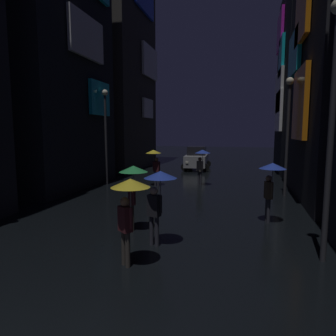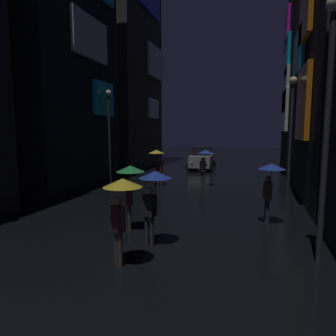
{
  "view_description": "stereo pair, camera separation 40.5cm",
  "coord_description": "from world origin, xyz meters",
  "px_view_note": "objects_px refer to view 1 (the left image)",
  "views": [
    {
      "loc": [
        3.08,
        -2.27,
        3.19
      ],
      "look_at": [
        0.0,
        9.55,
        1.68
      ],
      "focal_mm": 32.0,
      "sensor_mm": 36.0,
      "label": 1
    },
    {
      "loc": [
        3.47,
        -2.16,
        3.19
      ],
      "look_at": [
        0.0,
        9.55,
        1.68
      ],
      "focal_mm": 32.0,
      "sensor_mm": 36.0,
      "label": 2
    }
  ],
  "objects_px": {
    "pedestrian_foreground_right_blue": "(271,176)",
    "streetlamp_left_far": "(106,126)",
    "pedestrian_midstreet_left_yellow": "(129,198)",
    "streetlamp_right_far": "(288,123)",
    "pedestrian_far_right_green": "(133,180)",
    "streetlamp_right_near": "(333,105)",
    "pedestrian_midstreet_centre_blue": "(202,157)",
    "car_distant": "(197,158)",
    "pedestrian_foreground_left_yellow": "(155,158)",
    "pedestrian_near_crossing_blue": "(158,187)"
  },
  "relations": [
    {
      "from": "pedestrian_far_right_green",
      "to": "streetlamp_right_near",
      "type": "bearing_deg",
      "value": -9.94
    },
    {
      "from": "pedestrian_foreground_right_blue",
      "to": "streetlamp_left_far",
      "type": "relative_size",
      "value": 0.38
    },
    {
      "from": "streetlamp_right_near",
      "to": "pedestrian_foreground_right_blue",
      "type": "bearing_deg",
      "value": 109.95
    },
    {
      "from": "pedestrian_foreground_left_yellow",
      "to": "streetlamp_right_far",
      "type": "distance_m",
      "value": 7.33
    },
    {
      "from": "pedestrian_foreground_right_blue",
      "to": "streetlamp_left_far",
      "type": "height_order",
      "value": "streetlamp_left_far"
    },
    {
      "from": "pedestrian_far_right_green",
      "to": "pedestrian_midstreet_left_yellow",
      "type": "xyz_separation_m",
      "value": [
        0.85,
        -2.44,
        0.0
      ]
    },
    {
      "from": "pedestrian_midstreet_left_yellow",
      "to": "car_distant",
      "type": "distance_m",
      "value": 18.61
    },
    {
      "from": "pedestrian_midstreet_centre_blue",
      "to": "streetlamp_left_far",
      "type": "height_order",
      "value": "streetlamp_left_far"
    },
    {
      "from": "pedestrian_far_right_green",
      "to": "pedestrian_midstreet_left_yellow",
      "type": "bearing_deg",
      "value": -70.8
    },
    {
      "from": "pedestrian_midstreet_centre_blue",
      "to": "pedestrian_foreground_right_blue",
      "type": "distance_m",
      "value": 7.41
    },
    {
      "from": "pedestrian_near_crossing_blue",
      "to": "pedestrian_midstreet_centre_blue",
      "type": "bearing_deg",
      "value": 91.21
    },
    {
      "from": "pedestrian_midstreet_centre_blue",
      "to": "car_distant",
      "type": "bearing_deg",
      "value": 101.27
    },
    {
      "from": "pedestrian_foreground_right_blue",
      "to": "pedestrian_midstreet_centre_blue",
      "type": "bearing_deg",
      "value": 116.85
    },
    {
      "from": "pedestrian_foreground_left_yellow",
      "to": "streetlamp_right_near",
      "type": "height_order",
      "value": "streetlamp_right_near"
    },
    {
      "from": "streetlamp_right_far",
      "to": "pedestrian_far_right_green",
      "type": "bearing_deg",
      "value": -128.05
    },
    {
      "from": "streetlamp_left_far",
      "to": "pedestrian_foreground_right_blue",
      "type": "bearing_deg",
      "value": -32.37
    },
    {
      "from": "pedestrian_foreground_left_yellow",
      "to": "streetlamp_left_far",
      "type": "relative_size",
      "value": 0.38
    },
    {
      "from": "pedestrian_midstreet_centre_blue",
      "to": "pedestrian_midstreet_left_yellow",
      "type": "height_order",
      "value": "same"
    },
    {
      "from": "pedestrian_far_right_green",
      "to": "streetlamp_right_near",
      "type": "xyz_separation_m",
      "value": [
        5.33,
        -0.93,
        2.11
      ]
    },
    {
      "from": "streetlamp_right_near",
      "to": "streetlamp_right_far",
      "type": "bearing_deg",
      "value": 90.0
    },
    {
      "from": "streetlamp_left_far",
      "to": "pedestrian_midstreet_left_yellow",
      "type": "bearing_deg",
      "value": -61.3
    },
    {
      "from": "pedestrian_near_crossing_blue",
      "to": "streetlamp_right_near",
      "type": "bearing_deg",
      "value": 1.15
    },
    {
      "from": "streetlamp_right_near",
      "to": "car_distant",
      "type": "bearing_deg",
      "value": 109.1
    },
    {
      "from": "pedestrian_midstreet_centre_blue",
      "to": "pedestrian_midstreet_left_yellow",
      "type": "xyz_separation_m",
      "value": [
        -0.08,
        -11.02,
        0.0
      ]
    },
    {
      "from": "pedestrian_midstreet_centre_blue",
      "to": "pedestrian_far_right_green",
      "type": "distance_m",
      "value": 8.63
    },
    {
      "from": "pedestrian_foreground_left_yellow",
      "to": "pedestrian_far_right_green",
      "type": "height_order",
      "value": "same"
    },
    {
      "from": "pedestrian_foreground_right_blue",
      "to": "pedestrian_foreground_left_yellow",
      "type": "xyz_separation_m",
      "value": [
        -5.97,
        5.78,
        0.0
      ]
    },
    {
      "from": "pedestrian_midstreet_left_yellow",
      "to": "streetlamp_left_far",
      "type": "xyz_separation_m",
      "value": [
        -5.52,
        10.08,
        1.83
      ]
    },
    {
      "from": "pedestrian_foreground_left_yellow",
      "to": "pedestrian_midstreet_left_yellow",
      "type": "bearing_deg",
      "value": -76.03
    },
    {
      "from": "pedestrian_foreground_right_blue",
      "to": "streetlamp_right_far",
      "type": "distance_m",
      "value": 5.31
    },
    {
      "from": "pedestrian_far_right_green",
      "to": "streetlamp_right_far",
      "type": "distance_m",
      "value": 8.86
    },
    {
      "from": "pedestrian_midstreet_centre_blue",
      "to": "streetlamp_right_near",
      "type": "xyz_separation_m",
      "value": [
        4.4,
        -9.51,
        2.11
      ]
    },
    {
      "from": "pedestrian_midstreet_centre_blue",
      "to": "pedestrian_far_right_green",
      "type": "relative_size",
      "value": 1.0
    },
    {
      "from": "streetlamp_right_far",
      "to": "streetlamp_right_near",
      "type": "relative_size",
      "value": 0.93
    },
    {
      "from": "pedestrian_foreground_left_yellow",
      "to": "pedestrian_far_right_green",
      "type": "relative_size",
      "value": 1.0
    },
    {
      "from": "pedestrian_midstreet_centre_blue",
      "to": "pedestrian_foreground_left_yellow",
      "type": "height_order",
      "value": "same"
    },
    {
      "from": "pedestrian_foreground_left_yellow",
      "to": "pedestrian_far_right_green",
      "type": "bearing_deg",
      "value": -77.74
    },
    {
      "from": "pedestrian_foreground_right_blue",
      "to": "pedestrian_far_right_green",
      "type": "xyz_separation_m",
      "value": [
        -4.28,
        -1.96,
        0.0
      ]
    },
    {
      "from": "pedestrian_far_right_green",
      "to": "pedestrian_foreground_right_blue",
      "type": "bearing_deg",
      "value": 24.65
    },
    {
      "from": "pedestrian_far_right_green",
      "to": "streetlamp_left_far",
      "type": "relative_size",
      "value": 0.38
    },
    {
      "from": "pedestrian_midstreet_left_yellow",
      "to": "streetlamp_right_far",
      "type": "distance_m",
      "value": 10.46
    },
    {
      "from": "pedestrian_foreground_left_yellow",
      "to": "pedestrian_near_crossing_blue",
      "type": "relative_size",
      "value": 1.0
    },
    {
      "from": "pedestrian_near_crossing_blue",
      "to": "car_distant",
      "type": "relative_size",
      "value": 0.5
    },
    {
      "from": "pedestrian_foreground_right_blue",
      "to": "pedestrian_far_right_green",
      "type": "distance_m",
      "value": 4.71
    },
    {
      "from": "streetlamp_right_far",
      "to": "pedestrian_midstreet_left_yellow",
      "type": "bearing_deg",
      "value": -115.83
    },
    {
      "from": "pedestrian_foreground_left_yellow",
      "to": "car_distant",
      "type": "xyz_separation_m",
      "value": [
        1.12,
        8.35,
        -0.74
      ]
    },
    {
      "from": "pedestrian_far_right_green",
      "to": "pedestrian_foreground_left_yellow",
      "type": "bearing_deg",
      "value": 102.26
    },
    {
      "from": "pedestrian_far_right_green",
      "to": "car_distant",
      "type": "distance_m",
      "value": 16.13
    },
    {
      "from": "pedestrian_midstreet_centre_blue",
      "to": "pedestrian_foreground_right_blue",
      "type": "relative_size",
      "value": 1.0
    },
    {
      "from": "pedestrian_midstreet_left_yellow",
      "to": "pedestrian_midstreet_centre_blue",
      "type": "bearing_deg",
      "value": 89.57
    }
  ]
}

